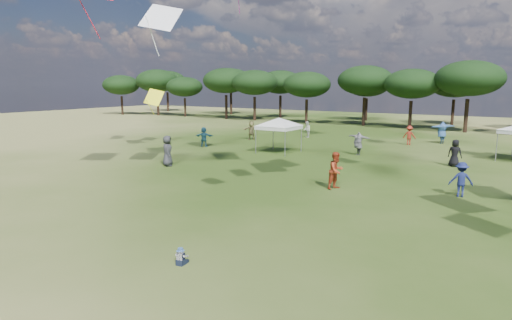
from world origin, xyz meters
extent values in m
plane|color=#304715|center=(0.00, 0.00, 0.00)|extent=(140.00, 140.00, 0.00)
cylinder|color=black|center=(-49.10, 43.01, 1.55)|extent=(0.35, 0.35, 3.09)
ellipsoid|color=black|center=(-49.10, 43.01, 4.95)|extent=(6.01, 6.01, 3.24)
cylinder|color=black|center=(-42.82, 45.10, 1.76)|extent=(0.40, 0.40, 3.51)
ellipsoid|color=black|center=(-42.82, 45.10, 5.62)|extent=(6.82, 6.82, 3.68)
cylinder|color=black|center=(-36.96, 45.10, 1.46)|extent=(0.33, 0.33, 2.92)
ellipsoid|color=black|center=(-36.96, 45.10, 4.67)|extent=(5.67, 5.67, 3.06)
cylinder|color=black|center=(-29.06, 45.29, 1.75)|extent=(0.40, 0.40, 3.49)
ellipsoid|color=black|center=(-29.06, 45.29, 5.59)|extent=(6.79, 6.79, 3.66)
cylinder|color=black|center=(-23.92, 45.02, 1.66)|extent=(0.38, 0.38, 3.32)
ellipsoid|color=black|center=(-23.92, 45.02, 5.31)|extent=(6.44, 6.44, 3.47)
cylinder|color=black|center=(-15.51, 44.30, 1.57)|extent=(0.36, 0.36, 3.14)
ellipsoid|color=black|center=(-15.51, 44.30, 5.03)|extent=(6.11, 6.11, 3.29)
cylinder|color=black|center=(-8.39, 45.81, 1.73)|extent=(0.40, 0.40, 3.46)
ellipsoid|color=black|center=(-8.39, 45.81, 5.54)|extent=(6.73, 6.73, 3.63)
cylinder|color=black|center=(-2.58, 44.63, 1.61)|extent=(0.37, 0.37, 3.21)
ellipsoid|color=black|center=(-2.58, 44.63, 5.14)|extent=(6.24, 6.24, 3.36)
cylinder|color=black|center=(3.26, 44.18, 1.78)|extent=(0.41, 0.41, 3.56)
ellipsoid|color=black|center=(3.26, 44.18, 5.69)|extent=(6.91, 6.91, 3.73)
cylinder|color=black|center=(-48.93, 53.79, 1.78)|extent=(0.41, 0.41, 3.56)
ellipsoid|color=black|center=(-48.93, 53.79, 5.70)|extent=(6.92, 6.92, 3.73)
cylinder|color=black|center=(-34.09, 53.56, 1.81)|extent=(0.41, 0.41, 3.62)
ellipsoid|color=black|center=(-34.09, 53.56, 5.80)|extent=(7.03, 7.03, 3.79)
cylinder|color=black|center=(-23.40, 51.57, 1.68)|extent=(0.39, 0.39, 3.37)
ellipsoid|color=black|center=(-23.40, 51.57, 5.39)|extent=(6.54, 6.54, 3.53)
cylinder|color=black|center=(-10.52, 53.31, 1.56)|extent=(0.36, 0.36, 3.11)
ellipsoid|color=black|center=(-10.52, 53.31, 4.98)|extent=(6.05, 6.05, 3.26)
cylinder|color=black|center=(0.83, 52.52, 1.60)|extent=(0.37, 0.37, 3.20)
ellipsoid|color=black|center=(0.83, 52.52, 5.12)|extent=(6.21, 6.21, 3.35)
cylinder|color=gray|center=(-8.22, 20.39, 0.98)|extent=(0.06, 0.06, 1.96)
cylinder|color=gray|center=(-5.71, 20.34, 0.98)|extent=(0.06, 0.06, 1.96)
cylinder|color=gray|center=(-8.16, 22.90, 0.98)|extent=(0.06, 0.06, 1.96)
cylinder|color=gray|center=(-5.66, 22.84, 0.98)|extent=(0.06, 0.06, 1.96)
cube|color=silver|center=(-6.94, 21.62, 1.91)|extent=(2.72, 2.72, 0.25)
pyramid|color=silver|center=(-6.94, 21.62, 2.64)|extent=(5.42, 5.42, 0.60)
cylinder|color=gray|center=(7.16, 26.10, 1.03)|extent=(0.06, 0.06, 2.06)
cube|color=black|center=(0.62, 2.35, 0.08)|extent=(0.24, 0.24, 0.17)
cube|color=black|center=(0.52, 2.50, 0.04)|extent=(0.10, 0.20, 0.09)
cube|color=black|center=(0.67, 2.52, 0.04)|extent=(0.10, 0.20, 0.09)
cube|color=white|center=(0.62, 2.35, 0.26)|extent=(0.22, 0.17, 0.21)
cylinder|color=white|center=(0.48, 2.40, 0.26)|extent=(0.09, 0.21, 0.13)
cylinder|color=white|center=(0.74, 2.43, 0.26)|extent=(0.09, 0.21, 0.13)
sphere|color=#E0B293|center=(0.62, 2.35, 0.41)|extent=(0.15, 0.15, 0.15)
cone|color=#5282C0|center=(0.62, 2.35, 0.44)|extent=(0.24, 0.24, 0.02)
cylinder|color=#5282C0|center=(0.62, 2.35, 0.48)|extent=(0.16, 0.16, 0.06)
imported|color=maroon|center=(0.42, 31.10, 0.82)|extent=(1.09, 0.65, 1.64)
imported|color=olive|center=(-12.80, 26.91, 0.89)|extent=(1.71, 1.22, 1.78)
imported|color=beige|center=(-9.13, 31.13, 0.79)|extent=(0.92, 0.97, 1.57)
imported|color=#2A647F|center=(-13.76, 21.15, 0.81)|extent=(1.58, 0.96, 1.62)
imported|color=#504F54|center=(-1.50, 23.70, 0.85)|extent=(2.11, 1.44, 1.69)
imported|color=#2F2F34|center=(-10.29, 13.25, 0.97)|extent=(1.10, 1.10, 1.93)
imported|color=#9C341A|center=(0.97, 13.24, 0.92)|extent=(0.96, 1.08, 1.84)
imported|color=#161D4D|center=(6.37, 14.89, 0.81)|extent=(1.18, 0.88, 1.62)
imported|color=black|center=(5.07, 22.71, 0.86)|extent=(0.90, 0.66, 1.71)
imported|color=navy|center=(2.60, 33.57, 0.96)|extent=(2.06, 2.19, 1.92)
plane|color=#FFFE1A|center=(-18.35, 20.22, 4.00)|extent=(1.76, 1.93, 1.58)
plane|color=white|center=(-7.98, 10.76, 8.54)|extent=(2.51, 2.64, 1.76)
camera|label=1|loc=(8.58, -6.26, 5.11)|focal=30.00mm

